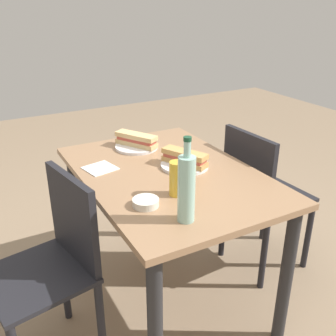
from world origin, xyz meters
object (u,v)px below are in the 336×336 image
Objects in this scene: knife_near at (141,142)px; olive_bowl at (146,202)px; chair_near at (55,261)px; baguette_sandwich_far at (185,157)px; dining_table at (168,194)px; baguette_sandwich_near at (137,139)px; water_bottle at (186,188)px; beer_glass at (177,179)px; plate_far at (185,165)px; knife_far at (189,159)px; chair_far at (259,192)px; plate_near at (137,147)px.

knife_near is 0.71m from olive_bowl.
chair_near reaches higher than baguette_sandwich_far.
baguette_sandwich_near is (-0.37, 0.00, 0.17)m from dining_table.
water_bottle is at bearing 26.52° from olive_bowl.
olive_bowl is (0.25, -0.24, 0.14)m from dining_table.
beer_glass is at bearing -19.79° from dining_table.
plate_far is (0.35, 0.10, -0.04)m from baguette_sandwich_near.
chair_far is at bearing 83.12° from knife_far.
dining_table is 1.30× the size of chair_near.
plate_near is at bearing 0.00° from baguette_sandwich_near.
beer_glass is (0.27, -0.23, 0.06)m from knife_far.
knife_near is 1.03× the size of beer_glass.
beer_glass is (0.63, -0.12, 0.06)m from knife_near.
knife_far is (-0.05, -0.44, 0.27)m from chair_far.
baguette_sandwich_near is 1.63× the size of beer_glass.
plate_far reaches higher than dining_table.
olive_bowl is (0.30, -0.38, -0.00)m from knife_far.
baguette_sandwich_far reaches higher than plate_near.
knife_near is 0.37m from knife_far.
beer_glass is at bearing 98.53° from olive_bowl.
plate_far is (0.39, 0.06, -0.01)m from knife_near.
baguette_sandwich_near is (-0.37, -0.59, 0.30)m from chair_far.
chair_near is at bearing -52.97° from plate_near.
olive_bowl is at bearing -52.14° from baguette_sandwich_far.
knife_far is (-0.05, 0.15, 0.14)m from dining_table.
plate_far is at bearing 15.56° from plate_near.
beer_glass reaches higher than dining_table.
baguette_sandwich_near is 0.60m from beer_glass.
knife_far is at bearing 24.03° from plate_near.
olive_bowl is at bearing -81.47° from beer_glass.
water_bottle is at bearing -30.22° from baguette_sandwich_far.
olive_bowl reaches higher than plate_far.
dining_table is 6.68× the size of knife_far.
knife_near is at bearing 132.27° from plate_near.
dining_table is 0.61m from chair_near.
knife_far is (-0.03, 0.04, 0.01)m from plate_far.
plate_near is 0.99× the size of baguette_sandwich_far.
dining_table is 0.31m from beer_glass.
baguette_sandwich_near is at bearing -155.97° from knife_far.
baguette_sandwich_far is (-0.02, 0.10, 0.17)m from dining_table.
water_bottle is at bearing -19.95° from beer_glass.
chair_far is 0.73m from knife_near.
chair_near is 0.80m from knife_far.
plate_near is at bearing 168.83° from water_bottle.
chair_far reaches higher than baguette_sandwich_near.
dining_table is 0.39m from plate_near.
beer_glass is at bearing -8.13° from baguette_sandwich_near.
baguette_sandwich_near is (-0.00, 0.00, 0.04)m from plate_near.
dining_table is 7.56× the size of beer_glass.
chair_near is at bearing -81.98° from baguette_sandwich_far.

